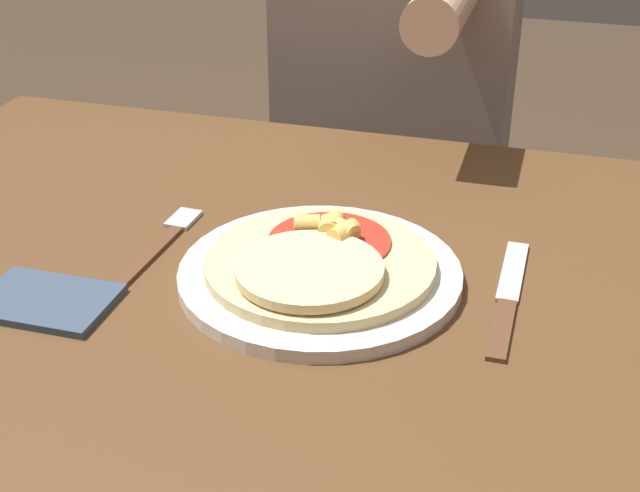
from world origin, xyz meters
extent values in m
cube|color=brown|center=(0.00, 0.00, 0.71)|extent=(1.23, 0.91, 0.03)
cylinder|color=brown|center=(-0.55, 0.39, 0.35)|extent=(0.06, 0.06, 0.69)
cylinder|color=silver|center=(-0.01, 0.05, 0.73)|extent=(0.29, 0.29, 0.01)
cylinder|color=#E0C689|center=(-0.01, 0.05, 0.74)|extent=(0.23, 0.23, 0.01)
cylinder|color=#B22D1E|center=(-0.01, 0.08, 0.75)|extent=(0.13, 0.13, 0.00)
cylinder|color=beige|center=(-0.01, 0.01, 0.76)|extent=(0.14, 0.14, 0.01)
cylinder|color=#E5BC5B|center=(-0.01, 0.09, 0.76)|extent=(0.03, 0.03, 0.02)
cylinder|color=#E5BC5B|center=(0.01, 0.09, 0.76)|extent=(0.03, 0.03, 0.02)
cylinder|color=#E5BC5B|center=(-0.03, 0.09, 0.76)|extent=(0.03, 0.03, 0.02)
cylinder|color=#E5BC5B|center=(0.01, 0.08, 0.76)|extent=(0.03, 0.04, 0.02)
cylinder|color=#E5BC5B|center=(-0.01, 0.10, 0.76)|extent=(0.02, 0.03, 0.02)
cube|color=brown|center=(-0.19, 0.04, 0.73)|extent=(0.02, 0.13, 0.00)
cube|color=silver|center=(-0.19, 0.13, 0.73)|extent=(0.03, 0.05, 0.00)
cube|color=brown|center=(0.18, 0.01, 0.73)|extent=(0.02, 0.10, 0.00)
cube|color=silver|center=(0.18, 0.12, 0.73)|extent=(0.02, 0.12, 0.00)
cube|color=#38475B|center=(-0.25, -0.07, 0.73)|extent=(0.13, 0.09, 0.01)
cylinder|color=#2D2D38|center=(-0.15, 0.73, 0.27)|extent=(0.11, 0.11, 0.54)
cylinder|color=#2D2D38|center=(0.02, 0.73, 0.27)|extent=(0.11, 0.11, 0.54)
cube|color=gray|center=(-0.07, 0.73, 0.79)|extent=(0.38, 0.22, 0.52)
camera|label=1|loc=(0.21, -0.69, 1.19)|focal=50.00mm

